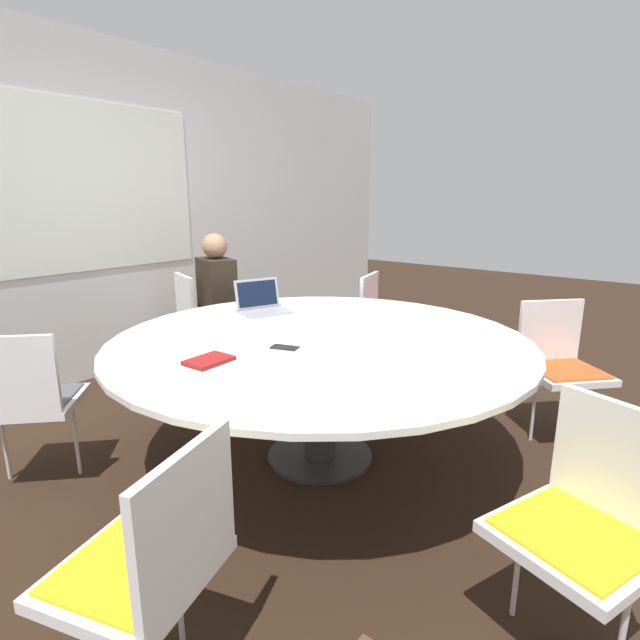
{
  "coord_description": "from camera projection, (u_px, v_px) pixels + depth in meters",
  "views": [
    {
      "loc": [
        -2.07,
        -1.65,
        1.49
      ],
      "look_at": [
        0.0,
        0.0,
        0.83
      ],
      "focal_mm": 28.0,
      "sensor_mm": 36.0,
      "label": 1
    }
  ],
  "objects": [
    {
      "name": "chair_1",
      "position": [
        27.0,
        395.0,
        2.54
      ],
      "size": [
        0.61,
        0.61,
        0.85
      ],
      "rotation": [
        0.0,
        0.0,
        5.52
      ],
      "color": "white",
      "rests_on": "ground_plane"
    },
    {
      "name": "spiral_notebook",
      "position": [
        209.0,
        361.0,
        2.34
      ],
      "size": [
        0.22,
        0.16,
        0.02
      ],
      "color": "maroon",
      "rests_on": "conference_table"
    },
    {
      "name": "laptop",
      "position": [
        262.0,
        304.0,
        3.34
      ],
      "size": [
        0.38,
        0.35,
        0.21
      ],
      "rotation": [
        0.0,
        0.0,
        -0.34
      ],
      "color": "#99999E",
      "rests_on": "conference_table"
    },
    {
      "name": "chair_5",
      "position": [
        383.0,
        316.0,
        4.19
      ],
      "size": [
        0.54,
        0.52,
        0.85
      ],
      "rotation": [
        0.0,
        0.0,
        9.7
      ],
      "color": "white",
      "rests_on": "ground_plane"
    },
    {
      "name": "chair_4",
      "position": [
        559.0,
        359.0,
        3.1
      ],
      "size": [
        0.61,
        0.61,
        0.85
      ],
      "rotation": [
        0.0,
        0.0,
        8.68
      ],
      "color": "white",
      "rests_on": "ground_plane"
    },
    {
      "name": "chair_0",
      "position": [
        201.0,
        314.0,
        4.26
      ],
      "size": [
        0.54,
        0.55,
        0.85
      ],
      "rotation": [
        0.0,
        0.0,
        4.38
      ],
      "color": "white",
      "rests_on": "ground_plane"
    },
    {
      "name": "person_0",
      "position": [
        219.0,
        295.0,
        4.06
      ],
      "size": [
        0.34,
        0.41,
        1.2
      ],
      "rotation": [
        0.0,
        0.0,
        4.38
      ],
      "color": "#2D2319",
      "rests_on": "ground_plane"
    },
    {
      "name": "ground_plane",
      "position": [
        320.0,
        456.0,
        2.93
      ],
      "size": [
        16.0,
        16.0,
        0.0
      ],
      "primitive_type": "plane",
      "color": "black"
    },
    {
      "name": "conference_table",
      "position": [
        320.0,
        352.0,
        2.77
      ],
      "size": [
        2.29,
        2.29,
        0.73
      ],
      "color": "#333333",
      "rests_on": "ground_plane"
    },
    {
      "name": "chair_2",
      "position": [
        152.0,
        555.0,
        1.41
      ],
      "size": [
        0.55,
        0.53,
        0.85
      ],
      "rotation": [
        0.0,
        0.0,
        6.59
      ],
      "color": "white",
      "rests_on": "ground_plane"
    },
    {
      "name": "chair_3",
      "position": [
        588.0,
        513.0,
        1.59
      ],
      "size": [
        0.54,
        0.56,
        0.85
      ],
      "rotation": [
        0.0,
        0.0,
        7.51
      ],
      "color": "white",
      "rests_on": "ground_plane"
    },
    {
      "name": "cell_phone",
      "position": [
        285.0,
        347.0,
        2.56
      ],
      "size": [
        0.11,
        0.15,
        0.01
      ],
      "color": "black",
      "rests_on": "conference_table"
    },
    {
      "name": "wall_back",
      "position": [
        94.0,
        213.0,
        4.01
      ],
      "size": [
        8.0,
        0.07,
        2.7
      ],
      "color": "silver",
      "rests_on": "ground_plane"
    }
  ]
}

